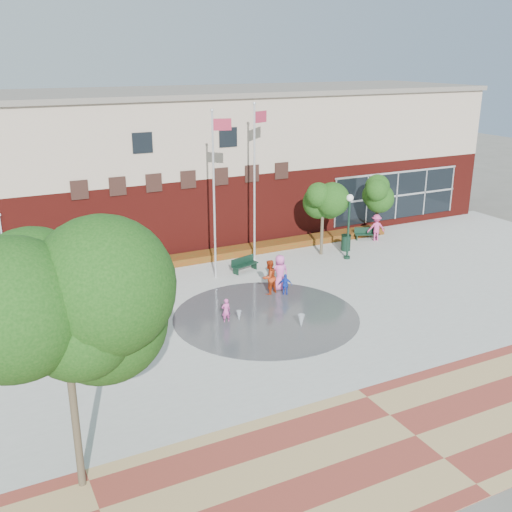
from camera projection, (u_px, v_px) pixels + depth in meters
name	position (u px, v px, depth m)	size (l,w,h in m)	color
ground	(300.00, 344.00, 24.50)	(120.00, 120.00, 0.00)	#666056
plaza_concrete	(256.00, 309.00, 27.88)	(46.00, 18.00, 0.01)	#A8A8A0
paver_band	(415.00, 436.00, 18.58)	(46.00, 6.00, 0.01)	brown
splash_pad	(266.00, 317.00, 27.04)	(8.40, 8.40, 0.01)	#383A3D
library_building	(160.00, 165.00, 37.80)	(44.40, 10.40, 9.20)	#56120D
flower_bed	(196.00, 261.00, 34.31)	(26.00, 1.20, 0.40)	#A00F07
flagpole_left	(215.00, 187.00, 30.21)	(1.00, 0.34, 8.76)	silver
flagpole_right	(255.00, 175.00, 32.92)	(1.02, 0.48, 8.88)	silver
lamp_left	(76.00, 297.00, 23.04)	(0.41, 0.41, 3.85)	#133021
lamp_right	(349.00, 219.00, 33.96)	(0.40, 0.40, 3.82)	#133021
bench_left	(75.00, 283.00, 30.30)	(1.70, 0.47, 0.86)	#133021
bench_mid	(245.00, 267.00, 32.56)	(1.68, 0.89, 0.81)	#133021
bench_right	(367.00, 236.00, 38.16)	(1.61, 1.05, 0.79)	#133021
trash_can	(346.00, 243.00, 36.01)	(0.61, 0.61, 0.99)	#133021
tree_big_left	(62.00, 301.00, 14.73)	(4.80, 4.80, 7.67)	#413728
tree_mid	(323.00, 202.00, 34.46)	(2.58, 2.58, 4.35)	#413728
tree_small_right	(378.00, 192.00, 37.50)	(2.46, 2.46, 4.21)	#413728
water_jet_a	(301.00, 328.00, 25.91)	(0.31, 0.31, 0.60)	white
water_jet_b	(239.00, 322.00, 26.48)	(0.23, 0.23, 0.51)	white
child_splash	(226.00, 311.00, 26.30)	(0.41, 0.27, 1.12)	#D5499E
adult_red	(269.00, 277.00, 29.32)	(0.86, 0.67, 1.77)	#A93111
adult_pink	(280.00, 273.00, 29.88)	(0.89, 0.58, 1.82)	#E45DB7
child_blue	(286.00, 285.00, 29.27)	(0.65, 0.27, 1.10)	#193AC3
person_bench	(376.00, 228.00, 37.84)	(1.11, 0.64, 1.71)	#D73E85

